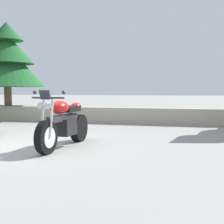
% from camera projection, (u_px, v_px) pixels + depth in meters
% --- Properties ---
extents(ground_plane, '(120.00, 120.00, 0.00)m').
position_uv_depth(ground_plane, '(22.00, 145.00, 6.33)').
color(ground_plane, gray).
extents(stone_wall, '(36.00, 0.80, 0.55)m').
position_uv_depth(stone_wall, '(91.00, 114.00, 10.95)').
color(stone_wall, '#A89E89').
rests_on(stone_wall, ground).
extents(motorcycle_red_centre, '(0.67, 2.07, 1.18)m').
position_uv_depth(motorcycle_red_centre, '(64.00, 124.00, 6.04)').
color(motorcycle_red_centre, black).
rests_on(motorcycle_red_centre, ground).
extents(pine_tree_mid_left, '(2.91, 2.91, 3.28)m').
position_uv_depth(pine_tree_mid_left, '(7.00, 59.00, 11.60)').
color(pine_tree_mid_left, brown).
rests_on(pine_tree_mid_left, stone_wall).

